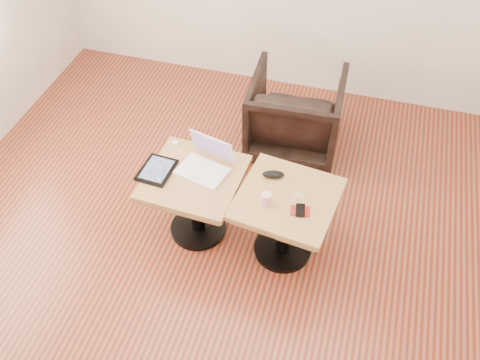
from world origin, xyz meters
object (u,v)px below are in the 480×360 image
(armchair, at_px, (296,113))
(side_table_left, at_px, (195,190))
(laptop, at_px, (206,163))
(striped_cup, at_px, (266,199))
(side_table_right, at_px, (286,211))

(armchair, bearing_deg, side_table_left, 64.34)
(side_table_left, distance_m, laptop, 0.21)
(side_table_left, xyz_separation_m, laptop, (0.06, 0.09, 0.18))
(striped_cup, bearing_deg, side_table_right, 37.85)
(side_table_left, distance_m, armchair, 1.19)
(laptop, xyz_separation_m, striped_cup, (0.46, -0.19, -0.00))
(striped_cup, xyz_separation_m, armchair, (-0.05, 1.20, -0.27))
(laptop, relative_size, striped_cup, 4.51)
(side_table_left, bearing_deg, laptop, 60.98)
(armchair, bearing_deg, side_table_right, 95.88)
(side_table_right, height_order, laptop, laptop)
(side_table_left, height_order, striped_cup, striped_cup)
(side_table_left, bearing_deg, side_table_right, 1.69)
(side_table_left, xyz_separation_m, side_table_right, (0.63, -0.01, 0.00))
(laptop, bearing_deg, side_table_left, -107.89)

